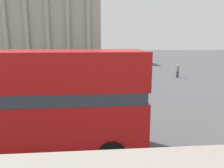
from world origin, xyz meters
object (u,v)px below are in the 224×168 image
Objects in this scene: traffic_light_mid at (114,69)px; traffic_light_far at (71,65)px; car_navy at (111,77)px; traffic_light_near at (30,88)px; pedestrian_grey at (178,70)px; double_decker_bus at (12,100)px; plaza_building_left at (43,22)px; pedestrian_red at (87,94)px; car_white at (116,69)px.

traffic_light_far is (-3.97, 5.88, -0.27)m from traffic_light_mid.
traffic_light_near is at bearing 55.66° from car_navy.
pedestrian_grey is (8.85, 3.10, 0.27)m from car_navy.
double_decker_bus is 3.37m from traffic_light_near.
pedestrian_red is at bearing -74.19° from plaza_building_left.
pedestrian_red is at bearing -66.25° from car_white.
traffic_light_far is 0.79× the size of car_white.
traffic_light_near is at bearing -72.61° from car_white.
traffic_light_far is at bearing -0.62° from car_navy.
car_navy is at bearing -41.67° from pedestrian_grey.
traffic_light_near reaches higher than pedestrian_red.
car_navy is at bearing -30.84° from pedestrian_red.
traffic_light_far is 8.13m from pedestrian_red.
car_navy and car_white have the same top height.
traffic_light_mid is 7.10m from traffic_light_far.
plaza_building_left reaches higher than car_white.
traffic_light_far is 0.79× the size of car_navy.
plaza_building_left is at bearing -110.96° from pedestrian_grey.
car_navy is 1.00× the size of car_white.
car_white is 15.38m from pedestrian_red.
traffic_light_mid is (12.83, -35.74, -6.28)m from plaza_building_left.
car_white is at bearing -84.87° from pedestrian_grey.
traffic_light_near is 0.79× the size of car_navy.
traffic_light_mid is 2.23× the size of pedestrian_grey.
car_navy is (4.22, 0.66, -1.48)m from traffic_light_far.
traffic_light_mid reaches higher than pedestrian_red.
pedestrian_red is (2.76, 6.56, -1.43)m from double_decker_bus.
car_navy is at bearing 65.19° from traffic_light_near.
pedestrian_red is at bearing 46.82° from traffic_light_near.
pedestrian_grey is (14.25, 14.80, -1.21)m from traffic_light_near.
traffic_light_far is at bearing 124.05° from traffic_light_mid.
traffic_light_near is 1.00× the size of traffic_light_far.
car_white is (1.57, 12.97, -1.75)m from traffic_light_mid.
plaza_building_left is 38.49m from traffic_light_mid.
pedestrian_red is (-3.73, -14.92, 0.29)m from car_white.
car_navy is at bearing 8.90° from traffic_light_far.
pedestrian_grey is (13.06, 3.76, -1.21)m from traffic_light_far.
plaza_building_left is 15.75× the size of pedestrian_grey.
car_white is (6.49, 21.48, -1.72)m from double_decker_bus.
double_decker_bus is 14.42m from traffic_light_far.
double_decker_bus is at bearing -85.81° from traffic_light_near.
double_decker_bus is at bearing -69.04° from car_white.
car_white is (6.74, 18.13, -1.48)m from traffic_light_near.
pedestrian_red is (-11.25, -11.59, 0.03)m from pedestrian_grey.
pedestrian_red is at bearing -76.95° from traffic_light_far.
double_decker_bus reaches higher than pedestrian_red.
traffic_light_mid is 13.18m from car_white.
plaza_building_left reaches higher than car_navy.
double_decker_bus is 9.83m from traffic_light_mid.
double_decker_bus reaches higher than traffic_light_mid.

